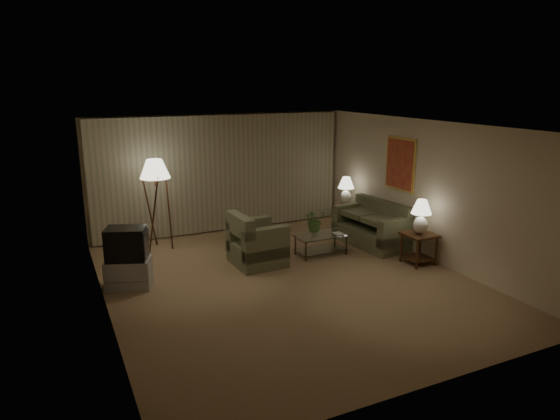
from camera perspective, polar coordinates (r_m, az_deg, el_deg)
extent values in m
plane|color=#967A53|center=(8.85, 0.85, -8.10)|extent=(7.00, 7.00, 0.00)
cube|color=beige|center=(11.60, -6.77, 4.22)|extent=(6.00, 0.04, 2.70)
cube|color=beige|center=(7.64, -19.79, -1.96)|extent=(0.04, 7.00, 2.70)
cube|color=beige|center=(10.08, 16.40, 2.16)|extent=(0.04, 7.00, 2.70)
cube|color=white|center=(8.20, 0.92, 9.60)|extent=(6.00, 7.00, 0.04)
cube|color=#B7AA8E|center=(11.52, -6.65, 4.15)|extent=(5.85, 0.12, 2.65)
cube|color=gold|center=(10.59, 13.59, 5.13)|extent=(0.03, 0.90, 1.10)
cube|color=maroon|center=(10.57, 13.49, 5.12)|extent=(0.02, 0.80, 1.00)
cube|color=#6B6E4D|center=(10.86, 10.30, -2.92)|extent=(1.82, 1.15, 0.39)
cube|color=#6B6E4D|center=(9.58, -2.59, -4.97)|extent=(1.03, 0.98, 0.42)
cube|color=#371A0F|center=(9.83, 15.67, -2.74)|extent=(0.56, 0.56, 0.04)
cube|color=#371A0F|center=(9.97, 15.49, -5.26)|extent=(0.48, 0.48, 0.02)
cylinder|color=#371A0F|center=(9.61, 15.39, -4.99)|extent=(0.05, 0.05, 0.56)
cylinder|color=#371A0F|center=(9.94, 13.68, -4.22)|extent=(0.05, 0.05, 0.56)
cylinder|color=#371A0F|center=(9.90, 17.43, -4.56)|extent=(0.05, 0.05, 0.56)
cylinder|color=#371A0F|center=(10.23, 15.70, -3.83)|extent=(0.05, 0.05, 0.56)
cube|color=#371A0F|center=(11.83, 7.49, 0.58)|extent=(0.46, 0.38, 0.04)
cube|color=#371A0F|center=(11.95, 7.42, -1.56)|extent=(0.39, 0.33, 0.02)
cylinder|color=#371A0F|center=(11.70, 7.08, -1.09)|extent=(0.05, 0.05, 0.56)
cylinder|color=#371A0F|center=(11.93, 6.35, -0.75)|extent=(0.05, 0.05, 0.56)
cylinder|color=#371A0F|center=(11.88, 8.54, -0.88)|extent=(0.05, 0.05, 0.56)
cylinder|color=#371A0F|center=(12.11, 7.79, -0.56)|extent=(0.05, 0.05, 0.56)
ellipsoid|color=white|center=(9.77, 15.75, -1.68)|extent=(0.27, 0.27, 0.34)
cylinder|color=white|center=(9.72, 15.83, -0.51)|extent=(0.03, 0.03, 0.08)
cone|color=white|center=(9.68, 15.89, 0.37)|extent=(0.39, 0.39, 0.27)
ellipsoid|color=white|center=(11.79, 7.52, 1.45)|extent=(0.26, 0.26, 0.33)
cylinder|color=white|center=(11.74, 7.55, 2.41)|extent=(0.03, 0.03, 0.08)
cone|color=white|center=(11.71, 7.58, 3.13)|extent=(0.38, 0.38, 0.26)
cube|color=silver|center=(10.04, 4.72, -2.89)|extent=(1.07, 0.58, 0.02)
cube|color=silver|center=(10.14, 4.68, -4.54)|extent=(0.99, 0.51, 0.01)
cylinder|color=#43321A|center=(9.71, 2.96, -4.76)|extent=(0.04, 0.04, 0.40)
cylinder|color=#43321A|center=(10.08, 1.77, -4.02)|extent=(0.04, 0.04, 0.40)
cylinder|color=#43321A|center=(10.16, 7.59, -3.99)|extent=(0.04, 0.04, 0.40)
cylinder|color=#43321A|center=(10.52, 6.29, -3.31)|extent=(0.04, 0.04, 0.40)
cube|color=#B1B0B3|center=(8.89, -16.91, -6.93)|extent=(1.04, 0.94, 0.50)
cube|color=black|center=(8.71, -17.16, -3.70)|extent=(0.95, 0.88, 0.55)
cylinder|color=#371A0F|center=(10.42, -14.05, 3.41)|extent=(0.04, 0.04, 0.27)
cone|color=white|center=(10.38, -14.12, 4.60)|extent=(0.61, 0.61, 0.38)
cylinder|color=#A35C37|center=(10.75, -2.07, -2.93)|extent=(0.73, 0.73, 0.37)
imported|color=white|center=(9.95, 3.98, -2.53)|extent=(0.18, 0.18, 0.16)
imported|color=#4E7935|center=(9.86, 4.01, -0.75)|extent=(0.45, 0.39, 0.48)
imported|color=olive|center=(10.08, 6.23, -2.76)|extent=(0.19, 0.25, 0.02)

